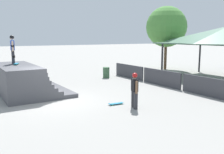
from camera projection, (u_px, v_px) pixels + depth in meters
ground_plane at (53, 101)px, 12.71m from camera, size 160.00×160.00×0.00m
quarter_pipe_ramp at (23, 81)px, 14.24m from camera, size 4.88×3.58×1.68m
skater_on_deck at (13, 48)px, 14.37m from camera, size 0.72×0.28×1.67m
skateboard_on_deck at (16, 64)px, 14.19m from camera, size 0.83×0.48×0.09m
bystander_walking at (135, 88)px, 11.37m from camera, size 0.64×0.34×1.65m
skateboard_on_ground at (116, 104)px, 12.08m from camera, size 0.26×0.77×0.09m
barrier_fence at (161, 78)px, 16.81m from camera, size 10.92×0.12×1.05m
tree_far_back at (166, 27)px, 24.64m from camera, size 4.00×4.00×6.23m
trash_bin at (106, 73)px, 19.94m from camera, size 0.52×0.52×0.85m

